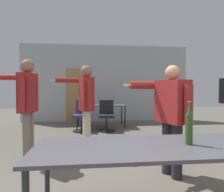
{
  "coord_description": "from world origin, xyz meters",
  "views": [
    {
      "loc": [
        -0.61,
        -1.5,
        1.23
      ],
      "look_at": [
        -0.16,
        2.66,
        1.1
      ],
      "focal_mm": 32.0,
      "sensor_mm": 36.0,
      "label": 1
    }
  ],
  "objects_px": {
    "person_near_casual": "(27,99)",
    "beer_bottle": "(189,124)",
    "office_chair_near_pushed": "(82,117)",
    "drink_cup": "(88,103)",
    "person_far_watching": "(171,111)",
    "person_right_polo": "(86,100)",
    "office_chair_far_right": "(106,117)"
  },
  "relations": [
    {
      "from": "person_near_casual",
      "to": "beer_bottle",
      "type": "bearing_deg",
      "value": -129.01
    },
    {
      "from": "office_chair_near_pushed",
      "to": "drink_cup",
      "type": "distance_m",
      "value": 0.82
    },
    {
      "from": "person_far_watching",
      "to": "drink_cup",
      "type": "xyz_separation_m",
      "value": [
        -1.23,
        4.0,
        -0.16
      ]
    },
    {
      "from": "person_right_polo",
      "to": "drink_cup",
      "type": "bearing_deg",
      "value": -15.28
    },
    {
      "from": "person_right_polo",
      "to": "person_far_watching",
      "type": "bearing_deg",
      "value": -149.68
    },
    {
      "from": "person_far_watching",
      "to": "drink_cup",
      "type": "bearing_deg",
      "value": -2.64
    },
    {
      "from": "person_near_casual",
      "to": "beer_bottle",
      "type": "xyz_separation_m",
      "value": [
        1.98,
        -1.82,
        -0.15
      ]
    },
    {
      "from": "person_far_watching",
      "to": "person_near_casual",
      "type": "relative_size",
      "value": 0.9
    },
    {
      "from": "person_near_casual",
      "to": "office_chair_far_right",
      "type": "bearing_deg",
      "value": -29.41
    },
    {
      "from": "beer_bottle",
      "to": "person_far_watching",
      "type": "bearing_deg",
      "value": 76.06
    },
    {
      "from": "person_far_watching",
      "to": "beer_bottle",
      "type": "distance_m",
      "value": 1.01
    },
    {
      "from": "drink_cup",
      "to": "office_chair_near_pushed",
      "type": "bearing_deg",
      "value": -102.55
    },
    {
      "from": "person_right_polo",
      "to": "office_chair_far_right",
      "type": "distance_m",
      "value": 2.19
    },
    {
      "from": "person_far_watching",
      "to": "person_right_polo",
      "type": "xyz_separation_m",
      "value": [
        -1.24,
        1.21,
        0.1
      ]
    },
    {
      "from": "office_chair_far_right",
      "to": "drink_cup",
      "type": "bearing_deg",
      "value": -49.06
    },
    {
      "from": "person_right_polo",
      "to": "office_chair_near_pushed",
      "type": "relative_size",
      "value": 1.85
    },
    {
      "from": "person_far_watching",
      "to": "person_near_casual",
      "type": "bearing_deg",
      "value": 49.7
    },
    {
      "from": "person_far_watching",
      "to": "person_near_casual",
      "type": "distance_m",
      "value": 2.38
    },
    {
      "from": "beer_bottle",
      "to": "drink_cup",
      "type": "bearing_deg",
      "value": 101.2
    },
    {
      "from": "person_near_casual",
      "to": "office_chair_far_right",
      "type": "xyz_separation_m",
      "value": [
        1.56,
        2.4,
        -0.64
      ]
    },
    {
      "from": "person_far_watching",
      "to": "person_near_casual",
      "type": "height_order",
      "value": "person_near_casual"
    },
    {
      "from": "beer_bottle",
      "to": "drink_cup",
      "type": "xyz_separation_m",
      "value": [
        -0.99,
        4.98,
        -0.14
      ]
    },
    {
      "from": "person_far_watching",
      "to": "person_right_polo",
      "type": "relative_size",
      "value": 0.93
    },
    {
      "from": "person_right_polo",
      "to": "drink_cup",
      "type": "xyz_separation_m",
      "value": [
        0.0,
        2.78,
        -0.26
      ]
    },
    {
      "from": "person_near_casual",
      "to": "drink_cup",
      "type": "xyz_separation_m",
      "value": [
        0.99,
        3.16,
        -0.29
      ]
    },
    {
      "from": "person_right_polo",
      "to": "office_chair_near_pushed",
      "type": "bearing_deg",
      "value": -10.81
    },
    {
      "from": "beer_bottle",
      "to": "drink_cup",
      "type": "relative_size",
      "value": 4.41
    },
    {
      "from": "office_chair_near_pushed",
      "to": "beer_bottle",
      "type": "bearing_deg",
      "value": 112.33
    },
    {
      "from": "person_far_watching",
      "to": "office_chair_far_right",
      "type": "relative_size",
      "value": 1.73
    },
    {
      "from": "person_near_casual",
      "to": "drink_cup",
      "type": "height_order",
      "value": "person_near_casual"
    },
    {
      "from": "person_far_watching",
      "to": "office_chair_far_right",
      "type": "height_order",
      "value": "person_far_watching"
    },
    {
      "from": "person_far_watching",
      "to": "office_chair_near_pushed",
      "type": "xyz_separation_m",
      "value": [
        -1.39,
        3.27,
        -0.51
      ]
    }
  ]
}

